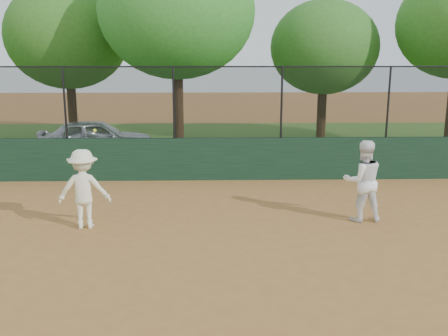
{
  "coord_description": "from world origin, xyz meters",
  "views": [
    {
      "loc": [
        0.55,
        -7.88,
        3.49
      ],
      "look_at": [
        0.8,
        2.2,
        1.2
      ],
      "focal_mm": 40.0,
      "sensor_mm": 36.0,
      "label": 1
    }
  ],
  "objects_px": {
    "player_second": "(363,181)",
    "tree_1": "(67,36)",
    "player_main": "(84,189)",
    "tree_2": "(177,11)",
    "parked_car": "(96,138)",
    "tree_3": "(324,48)"
  },
  "relations": [
    {
      "from": "player_second",
      "to": "tree_1",
      "type": "relative_size",
      "value": 0.28
    },
    {
      "from": "player_main",
      "to": "tree_2",
      "type": "distance_m",
      "value": 9.34
    },
    {
      "from": "tree_1",
      "to": "tree_2",
      "type": "height_order",
      "value": "tree_2"
    },
    {
      "from": "parked_car",
      "to": "tree_1",
      "type": "height_order",
      "value": "tree_1"
    },
    {
      "from": "player_second",
      "to": "tree_2",
      "type": "bearing_deg",
      "value": -63.97
    },
    {
      "from": "parked_car",
      "to": "tree_2",
      "type": "bearing_deg",
      "value": -84.66
    },
    {
      "from": "parked_car",
      "to": "tree_2",
      "type": "xyz_separation_m",
      "value": [
        2.85,
        0.86,
        4.32
      ]
    },
    {
      "from": "parked_car",
      "to": "tree_2",
      "type": "distance_m",
      "value": 5.24
    },
    {
      "from": "tree_1",
      "to": "tree_2",
      "type": "distance_m",
      "value": 5.07
    },
    {
      "from": "player_second",
      "to": "tree_3",
      "type": "height_order",
      "value": "tree_3"
    },
    {
      "from": "parked_car",
      "to": "tree_1",
      "type": "distance_m",
      "value": 5.02
    },
    {
      "from": "parked_car",
      "to": "tree_3",
      "type": "height_order",
      "value": "tree_3"
    },
    {
      "from": "parked_car",
      "to": "player_second",
      "type": "relative_size",
      "value": 2.23
    },
    {
      "from": "parked_car",
      "to": "player_main",
      "type": "relative_size",
      "value": 1.85
    },
    {
      "from": "parked_car",
      "to": "tree_3",
      "type": "bearing_deg",
      "value": -85.69
    },
    {
      "from": "tree_2",
      "to": "tree_3",
      "type": "distance_m",
      "value": 5.88
    },
    {
      "from": "player_main",
      "to": "tree_1",
      "type": "xyz_separation_m",
      "value": [
        -3.04,
        10.53,
        3.41
      ]
    },
    {
      "from": "parked_car",
      "to": "player_main",
      "type": "bearing_deg",
      "value": 179.5
    },
    {
      "from": "player_main",
      "to": "tree_1",
      "type": "height_order",
      "value": "tree_1"
    },
    {
      "from": "player_second",
      "to": "player_main",
      "type": "bearing_deg",
      "value": 0.07
    },
    {
      "from": "player_main",
      "to": "tree_3",
      "type": "bearing_deg",
      "value": 54.42
    },
    {
      "from": "player_main",
      "to": "tree_1",
      "type": "bearing_deg",
      "value": 106.11
    }
  ]
}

